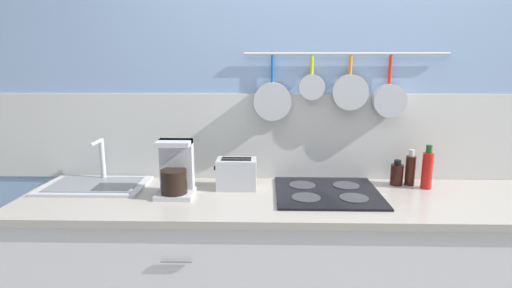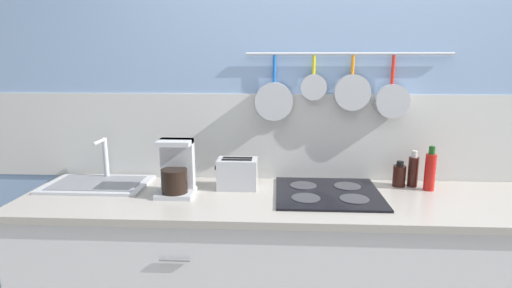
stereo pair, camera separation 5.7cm
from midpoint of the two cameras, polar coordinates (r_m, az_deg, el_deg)
name	(u,v)px [view 1 (the left image)]	position (r m, az deg, el deg)	size (l,w,h in m)	color
wall_back	(342,116)	(2.35, 11.49, 4.00)	(7.20, 0.15, 2.60)	#84A3CC
cabinet_base	(348,282)	(2.29, 12.24, -18.66)	(3.34, 0.63, 0.87)	silver
countertop	(352,201)	(2.10, 12.79, -7.92)	(3.38, 0.65, 0.03)	#A59E93
sink_basin	(95,183)	(2.38, -22.61, -5.23)	(0.55, 0.34, 0.25)	#B7BABF
coffee_maker	(176,173)	(2.09, -12.19, -4.02)	(0.19, 0.18, 0.29)	#B7BABF
toaster	(237,174)	(2.16, -3.55, -4.27)	(0.23, 0.13, 0.17)	#B7BABF
cooktop	(327,192)	(2.12, 9.38, -6.82)	(0.54, 0.50, 0.01)	black
bottle_olive_oil	(397,174)	(2.35, 18.81, -4.08)	(0.07, 0.07, 0.14)	#33140F
bottle_vinegar	(410,169)	(2.36, 20.54, -3.43)	(0.05, 0.05, 0.20)	#33140F
bottle_sesame_oil	(427,169)	(2.33, 22.63, -3.38)	(0.06, 0.06, 0.24)	red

